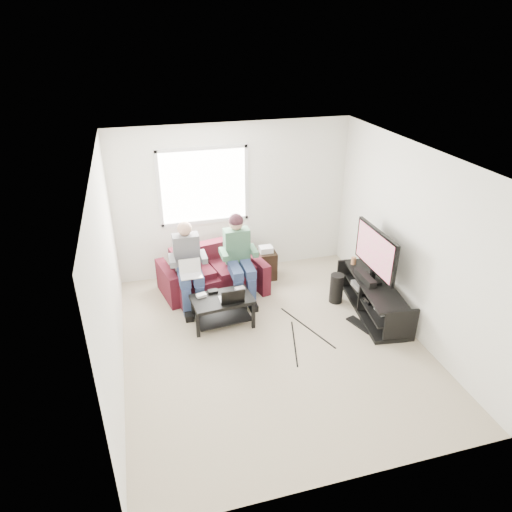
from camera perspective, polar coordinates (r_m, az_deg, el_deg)
The scene contains 26 objects.
floor at distance 6.47m, azimuth 1.98°, elevation -10.74°, with size 4.50×4.50×0.00m, color #B6A78E.
ceiling at distance 5.29m, azimuth 2.43°, elevation 12.12°, with size 4.50×4.50×0.00m, color white.
wall_back at distance 7.76m, azimuth -2.80°, elevation 6.95°, with size 4.50×4.50×0.00m, color white.
wall_front at distance 4.05m, azimuth 12.02°, elevation -14.80°, with size 4.50×4.50×0.00m, color white.
wall_left at distance 5.56m, azimuth -17.92°, elevation -2.97°, with size 4.50×4.50×0.00m, color white.
wall_right at distance 6.59m, azimuth 19.02°, elevation 1.68°, with size 4.50×4.50×0.00m, color white.
window at distance 7.56m, azimuth -6.56°, elevation 8.66°, with size 1.48×0.04×1.28m.
sofa at distance 7.52m, azimuth -5.51°, elevation -2.34°, with size 1.77×1.02×0.76m.
person_left at distance 7.05m, azimuth -8.47°, elevation -0.77°, with size 0.40×0.71×1.31m.
person_right at distance 7.15m, azimuth -2.17°, elevation 0.51°, with size 0.40×0.71×1.35m.
laptop_silver at distance 6.83m, azimuth -8.15°, elevation -2.02°, with size 0.32×0.22×0.24m, color silver, non-canonical shape.
coffee_table at distance 6.68m, azimuth -4.23°, elevation -6.08°, with size 0.91×0.61×0.43m.
laptop_black at distance 6.51m, azimuth -3.12°, elevation -4.58°, with size 0.34×0.24×0.24m, color black, non-canonical shape.
controller_a at distance 6.67m, azimuth -6.84°, elevation -4.89°, with size 0.14×0.09×0.04m, color silver.
controller_b at distance 6.74m, azimuth -5.41°, elevation -4.43°, with size 0.14×0.09×0.04m, color black.
controller_c at distance 6.78m, azimuth -2.04°, elevation -4.11°, with size 0.14×0.09×0.04m, color gray.
tv_stand at distance 7.16m, azimuth 14.42°, elevation -5.25°, with size 0.69×1.64×0.52m.
tv at distance 6.88m, azimuth 14.71°, elevation 0.46°, with size 0.12×1.10×0.81m.
soundbar at distance 7.01m, azimuth 13.49°, elevation -2.65°, with size 0.12×0.50×0.10m, color black.
drink_cup at distance 7.45m, azimuth 12.10°, elevation -0.57°, with size 0.08×0.08×0.12m, color #9B6442.
console_white at distance 6.84m, azimuth 16.07°, elevation -6.43°, with size 0.30×0.22×0.06m, color silver.
console_grey at distance 7.34m, azimuth 13.39°, elevation -3.52°, with size 0.34×0.26×0.08m, color gray.
console_black at distance 7.09m, azimuth 14.68°, elevation -4.93°, with size 0.38×0.30×0.07m, color black.
subwoofer at distance 7.31m, azimuth 10.02°, elevation -4.00°, with size 0.21×0.21×0.48m, color black.
keyboard_floor at distance 6.95m, azimuth 12.91°, elevation -8.36°, with size 0.15×0.46×0.03m, color black.
end_table at distance 7.86m, azimuth 1.23°, elevation -0.98°, with size 0.33×0.33×0.60m.
Camera 1 is at (-1.56, -4.87, 3.96)m, focal length 32.00 mm.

